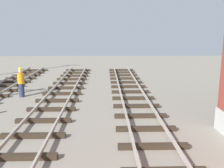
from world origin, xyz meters
The scene contains 1 object.
track_worker_distant centered at (-6.26, 13.03, 0.93)m, with size 0.40×0.40×1.87m.
Camera 1 is at (-1.01, -2.47, 4.05)m, focal length 40.34 mm.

